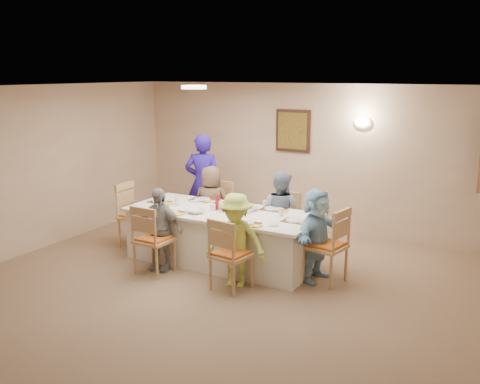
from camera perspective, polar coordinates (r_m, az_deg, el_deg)
The scene contains 44 objects.
ground at distance 6.52m, azimuth -4.45°, elevation -11.64°, with size 7.00×7.00×0.00m, color brown.
room_walls at distance 6.06m, azimuth -4.69°, elevation 1.53°, with size 7.00×7.00×7.00m.
wall_picture at distance 9.20m, azimuth 5.65°, elevation 6.51°, with size 0.62×0.05×0.72m.
wall_sconce at distance 8.76m, azimuth 12.91°, elevation 7.26°, with size 0.26×0.09×0.18m, color white.
ceiling_light at distance 7.75m, azimuth -4.94°, elevation 11.08°, with size 0.36×0.36×0.05m, color white.
dining_table at distance 7.68m, azimuth -1.89°, elevation -4.77°, with size 2.74×1.16×0.76m, color white.
chair_back_left at distance 8.60m, azimuth -2.64°, elevation -2.13°, with size 0.46×0.46×0.97m, color tan, non-canonical shape.
chair_back_right at distance 8.07m, azimuth 4.68°, elevation -3.35°, with size 0.44×0.44×0.91m, color tan, non-canonical shape.
chair_front_left at distance 7.34m, azimuth -9.15°, elevation -4.91°, with size 0.46×0.46×0.97m, color tan, non-canonical shape.
chair_front_right at distance 6.70m, azimuth -0.94°, elevation -6.56°, with size 0.45×0.45×0.94m, color tan, non-canonical shape.
chair_left_end at distance 8.50m, azimuth -10.94°, elevation -2.39°, with size 0.48×0.48×1.01m, color tan, non-canonical shape.
chair_right_end at distance 7.01m, azimuth 9.13°, elevation -5.56°, with size 0.48×0.48×1.01m, color tan, non-canonical shape.
diner_back_left at distance 8.47m, azimuth -3.07°, elevation -1.37°, with size 0.68×0.50×1.25m, color brown.
diner_back_right at distance 7.92m, azimuth 4.35°, elevation -2.32°, with size 0.68×0.57×1.27m, color #7685A4.
diner_front_left at distance 7.40m, azimuth -8.61°, elevation -3.96°, with size 0.71×0.37×1.16m, color gray.
diner_front_right at distance 6.76m, azimuth -0.44°, elevation -5.19°, with size 0.85×0.58×1.21m, color #CFEA5C.
diner_right_end at distance 7.02m, azimuth 8.16°, elevation -4.55°, with size 0.55×1.19×1.23m, color #94CBEF.
caregiver at distance 9.04m, azimuth -3.95°, elevation 0.93°, with size 0.72×0.60×1.69m, color #2917A0.
placemat_fl at distance 7.55m, azimuth -7.47°, elevation -2.14°, with size 0.37×0.28×0.01m, color #472B19.
plate_fl at distance 7.55m, azimuth -7.47°, elevation -2.07°, with size 0.23×0.23×0.01m, color white.
napkin_fl at distance 7.41m, azimuth -6.57°, elevation -2.35°, with size 0.14×0.14×0.01m, color gold.
placemat_fr at distance 6.93m, azimuth 0.60°, elevation -3.38°, with size 0.37×0.27×0.01m, color #472B19.
plate_fr at distance 6.93m, azimuth 0.60°, elevation -3.30°, with size 0.22×0.22×0.01m, color white.
napkin_fr at distance 6.81m, azimuth 1.74°, elevation -3.63°, with size 0.13×0.13×0.01m, color gold.
placemat_bl at distance 8.22m, azimuth -4.03°, elevation -0.83°, with size 0.37×0.28×0.01m, color #472B19.
plate_bl at distance 8.22m, azimuth -4.03°, elevation -0.77°, with size 0.25×0.25×0.02m, color white.
napkin_bl at distance 8.09m, azimuth -3.15°, elevation -1.00°, with size 0.14×0.14×0.01m, color gold.
placemat_br at distance 7.66m, azimuth 3.56°, elevation -1.84°, with size 0.36×0.27×0.01m, color #472B19.
plate_br at distance 7.66m, azimuth 3.56°, elevation -1.77°, with size 0.25×0.25×0.02m, color white.
napkin_br at distance 7.54m, azimuth 4.64°, elevation -2.04°, with size 0.13×0.13×0.01m, color gold.
placemat_le at distance 8.17m, azimuth -8.58°, elevation -1.04°, with size 0.33×0.24×0.01m, color #472B19.
plate_le at distance 8.17m, azimuth -8.58°, elevation -0.97°, with size 0.22×0.22×0.01m, color white.
napkin_le at distance 8.02m, azimuth -7.77°, elevation -1.21°, with size 0.15×0.15×0.01m, color gold.
placemat_re at distance 7.09m, azimuth 5.92°, elevation -3.09°, with size 0.34×0.25×0.01m, color #472B19.
plate_re at distance 7.08m, azimuth 5.93°, elevation -3.02°, with size 0.25×0.25×0.02m, color white.
napkin_re at distance 6.97m, azimuth 7.13°, elevation -3.32°, with size 0.15×0.15×0.01m, color gold.
teacup_a at distance 7.75m, azimuth -8.45°, elevation -1.49°, with size 0.12×0.12×0.08m, color white.
teacup_b at distance 7.83m, azimuth 2.75°, elevation -1.22°, with size 0.11×0.11×0.08m, color white.
bowl_a at distance 7.46m, azimuth -4.74°, elevation -2.04°, with size 0.32×0.32×0.06m, color white.
bowl_b at distance 7.59m, azimuth 1.11°, elevation -1.72°, with size 0.23×0.23×0.07m, color white.
condiment_ketchup at distance 7.61m, azimuth -2.37°, elevation -1.06°, with size 0.12×0.12×0.23m, color red.
condiment_brown at distance 7.55m, azimuth -1.62°, elevation -1.30°, with size 0.09×0.09×0.19m, color #3A1C0F.
condiment_malt at distance 7.45m, azimuth -1.11°, elevation -1.65°, with size 0.14×0.14×0.15m, color #3A1C0F.
drinking_glass at distance 7.67m, azimuth -2.69°, elevation -1.40°, with size 0.07×0.07×0.10m, color silver.
Camera 1 is at (3.27, -4.96, 2.69)m, focal length 40.00 mm.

